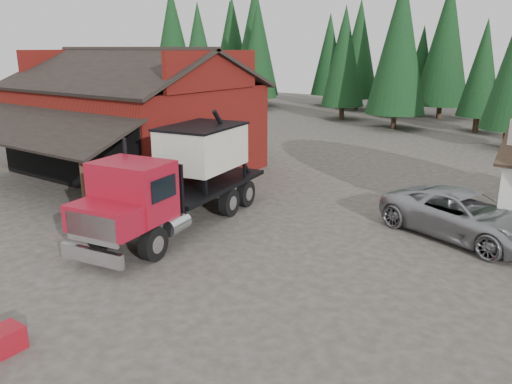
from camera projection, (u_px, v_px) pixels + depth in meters
The scene contains 7 objects.
ground at pixel (139, 270), 16.60m from camera, with size 120.00×120.00×0.00m, color #3F3831.
red_barn at pixel (136, 125), 29.71m from camera, with size 12.80×13.63×7.18m.
conifer_backdrop at pixel (461, 122), 49.49m from camera, with size 76.00×16.00×16.00m, color black, non-canonical shape.
near_pine_a at pixel (199, 55), 48.96m from camera, with size 4.40×4.40×11.40m.
near_pine_d at pixel (400, 44), 43.38m from camera, with size 5.28×5.28×13.40m.
feed_truck at pixel (180, 176), 20.20m from camera, with size 4.23×10.45×4.58m.
silver_car at pixel (464, 215), 19.25m from camera, with size 2.98×6.47×1.80m, color #989BA0.
Camera 1 is at (11.97, -10.15, 7.15)m, focal length 35.00 mm.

